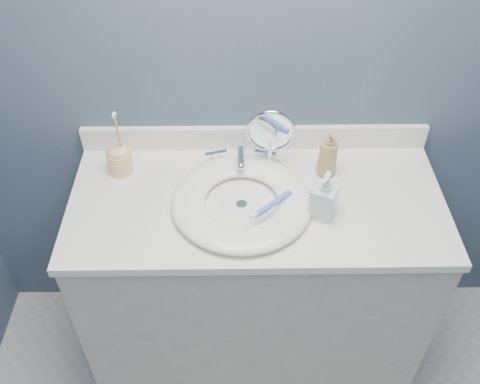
{
  "coord_description": "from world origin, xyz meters",
  "views": [
    {
      "loc": [
        -0.07,
        -0.26,
        2.1
      ],
      "look_at": [
        -0.06,
        0.94,
        0.94
      ],
      "focal_mm": 40.0,
      "sensor_mm": 36.0,
      "label": 1
    }
  ],
  "objects_px": {
    "soap_bottle_amber": "(328,153)",
    "soap_bottle_clear": "(324,195)",
    "toothbrush_holder": "(120,158)",
    "makeup_mirror": "(271,138)"
  },
  "relations": [
    {
      "from": "makeup_mirror",
      "to": "soap_bottle_clear",
      "type": "bearing_deg",
      "value": -51.34
    },
    {
      "from": "toothbrush_holder",
      "to": "soap_bottle_amber",
      "type": "bearing_deg",
      "value": -1.74
    },
    {
      "from": "makeup_mirror",
      "to": "soap_bottle_amber",
      "type": "xyz_separation_m",
      "value": [
        0.19,
        -0.02,
        -0.04
      ]
    },
    {
      "from": "makeup_mirror",
      "to": "soap_bottle_clear",
      "type": "distance_m",
      "value": 0.27
    },
    {
      "from": "soap_bottle_amber",
      "to": "soap_bottle_clear",
      "type": "relative_size",
      "value": 1.06
    },
    {
      "from": "soap_bottle_amber",
      "to": "toothbrush_holder",
      "type": "distance_m",
      "value": 0.7
    },
    {
      "from": "soap_bottle_clear",
      "to": "toothbrush_holder",
      "type": "height_order",
      "value": "toothbrush_holder"
    },
    {
      "from": "toothbrush_holder",
      "to": "makeup_mirror",
      "type": "bearing_deg",
      "value": 0.4
    },
    {
      "from": "soap_bottle_clear",
      "to": "makeup_mirror",
      "type": "bearing_deg",
      "value": 150.71
    },
    {
      "from": "soap_bottle_clear",
      "to": "toothbrush_holder",
      "type": "bearing_deg",
      "value": -172.57
    }
  ]
}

